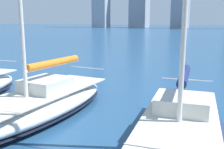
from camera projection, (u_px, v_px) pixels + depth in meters
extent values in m
ellipsoid|color=navy|center=(180.00, 130.00, 8.91)|extent=(3.91, 8.06, 0.93)
ellipsoid|color=black|center=(179.00, 137.00, 8.97)|extent=(3.93, 8.10, 0.10)
cube|color=beige|center=(180.00, 116.00, 8.81)|extent=(3.26, 7.07, 0.06)
cube|color=silver|center=(182.00, 103.00, 9.19)|extent=(1.98, 1.91, 0.55)
cylinder|color=silver|center=(184.00, 79.00, 9.57)|extent=(0.52, 3.25, 0.12)
cylinder|color=navy|center=(184.00, 75.00, 9.55)|extent=(0.69, 3.01, 0.32)
cylinder|color=silver|center=(187.00, 80.00, 11.95)|extent=(2.22, 0.32, 0.04)
ellipsoid|color=silver|center=(39.00, 106.00, 11.38)|extent=(3.16, 8.86, 1.00)
ellipsoid|color=black|center=(39.00, 112.00, 11.43)|extent=(3.18, 8.90, 0.10)
cube|color=beige|center=(38.00, 94.00, 11.27)|extent=(2.61, 7.79, 0.06)
cube|color=silver|center=(46.00, 84.00, 11.67)|extent=(1.79, 1.98, 0.55)
cylinder|color=silver|center=(55.00, 65.00, 12.09)|extent=(0.23, 3.69, 0.12)
cylinder|color=orange|center=(55.00, 63.00, 12.06)|extent=(0.42, 3.40, 0.32)
cylinder|color=silver|center=(87.00, 68.00, 14.61)|extent=(2.17, 0.11, 0.04)
cylinder|color=silver|center=(4.00, 61.00, 16.11)|extent=(1.82, 0.21, 0.04)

